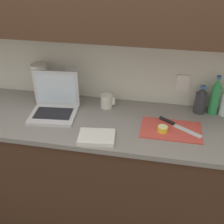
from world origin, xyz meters
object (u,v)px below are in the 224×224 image
(bottle_green_soda, at_px, (201,101))
(paper_towel_roll, at_px, (41,82))
(laptop, at_px, (55,104))
(cutting_board, at_px, (171,130))
(knife, at_px, (173,123))
(bottle_oil_tall, at_px, (215,97))
(measuring_cup, at_px, (107,101))
(lemon_half_cut, at_px, (163,129))

(bottle_green_soda, xyz_separation_m, paper_towel_roll, (-1.16, -0.01, 0.04))
(laptop, relative_size, cutting_board, 0.89)
(knife, distance_m, bottle_green_soda, 0.29)
(paper_towel_roll, bearing_deg, cutting_board, -14.80)
(bottle_oil_tall, xyz_separation_m, paper_towel_roll, (-1.25, -0.01, 0.01))
(measuring_cup, distance_m, paper_towel_roll, 0.52)
(cutting_board, relative_size, paper_towel_roll, 1.40)
(bottle_oil_tall, height_order, paper_towel_roll, bottle_oil_tall)
(knife, height_order, lemon_half_cut, lemon_half_cut)
(lemon_half_cut, bearing_deg, bottle_green_soda, 50.59)
(laptop, height_order, knife, laptop)
(cutting_board, xyz_separation_m, bottle_oil_tall, (0.28, 0.26, 0.13))
(bottle_green_soda, relative_size, bottle_oil_tall, 0.72)
(laptop, height_order, lemon_half_cut, laptop)
(cutting_board, height_order, measuring_cup, measuring_cup)
(lemon_half_cut, relative_size, bottle_oil_tall, 0.23)
(cutting_board, distance_m, bottle_oil_tall, 0.40)
(cutting_board, xyz_separation_m, bottle_green_soda, (0.19, 0.26, 0.09))
(laptop, bearing_deg, bottle_oil_tall, 4.35)
(bottle_oil_tall, height_order, measuring_cup, bottle_oil_tall)
(laptop, bearing_deg, paper_towel_roll, 127.29)
(laptop, distance_m, measuring_cup, 0.37)
(laptop, height_order, measuring_cup, laptop)
(lemon_half_cut, xyz_separation_m, bottle_green_soda, (0.24, 0.29, 0.07))
(laptop, height_order, paper_towel_roll, laptop)
(cutting_board, bearing_deg, paper_towel_roll, 165.20)
(bottle_green_soda, distance_m, measuring_cup, 0.66)
(laptop, relative_size, measuring_cup, 3.19)
(knife, bearing_deg, bottle_oil_tall, 70.27)
(bottle_green_soda, bearing_deg, paper_towel_roll, -179.65)
(paper_towel_roll, bearing_deg, lemon_half_cut, -17.32)
(cutting_board, height_order, bottle_oil_tall, bottle_oil_tall)
(knife, bearing_deg, paper_towel_roll, -159.04)
(lemon_half_cut, height_order, measuring_cup, measuring_cup)
(measuring_cup, bearing_deg, knife, -18.13)
(knife, relative_size, bottle_oil_tall, 0.96)
(cutting_board, xyz_separation_m, knife, (0.01, 0.06, 0.01))
(lemon_half_cut, relative_size, bottle_green_soda, 0.31)
(lemon_half_cut, distance_m, bottle_oil_tall, 0.46)
(knife, distance_m, lemon_half_cut, 0.11)
(cutting_board, height_order, knife, knife)
(bottle_green_soda, bearing_deg, lemon_half_cut, -129.41)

